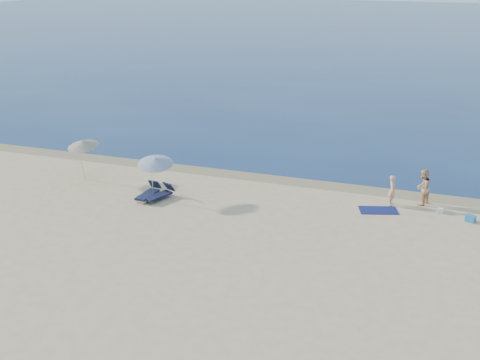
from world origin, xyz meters
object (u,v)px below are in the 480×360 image
person_right (423,187)px  umbrella_near (155,161)px  person_left (392,190)px  blue_cooler (471,219)px

person_right → umbrella_near: size_ratio=0.77×
person_right → umbrella_near: 14.33m
person_left → umbrella_near: umbrella_near is taller
blue_cooler → umbrella_near: 16.53m
person_right → blue_cooler: (2.47, -1.51, -0.82)m
person_left → umbrella_near: size_ratio=0.66×
blue_cooler → umbrella_near: (-16.25, -2.27, 1.98)m
person_right → umbrella_near: umbrella_near is taller
umbrella_near → person_right: bearing=-5.2°
blue_cooler → umbrella_near: bearing=-147.8°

